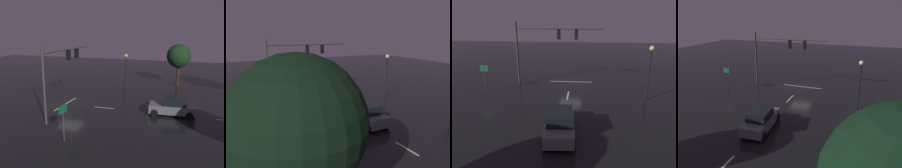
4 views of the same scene
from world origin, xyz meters
TOP-DOWN VIEW (x-y plane):
  - ground_plane at (0.00, 0.00)m, footprint 80.00×80.00m
  - traffic_signal_assembly at (2.82, 0.72)m, footprint 9.23×0.47m
  - lane_dash_far at (0.00, 4.00)m, footprint 0.16×2.20m
  - lane_dash_mid at (0.00, 10.00)m, footprint 0.16×2.20m
  - stop_bar at (0.00, -0.46)m, footprint 5.00×0.16m
  - car_approaching at (-0.03, 10.96)m, footprint 2.16×4.47m
  - street_lamp_left_kerb at (-7.19, 4.43)m, footprint 0.44×0.44m
  - route_sign at (8.24, 3.81)m, footprint 0.90×0.22m
  - tree_left_far at (-12.98, 10.64)m, footprint 3.37×3.37m

SIDE VIEW (x-z plane):
  - ground_plane at x=0.00m, z-range 0.00..0.00m
  - lane_dash_far at x=0.00m, z-range 0.00..0.01m
  - lane_dash_mid at x=0.00m, z-range 0.00..0.01m
  - stop_bar at x=0.00m, z-range 0.00..0.01m
  - car_approaching at x=-0.03m, z-range -0.05..1.65m
  - route_sign at x=8.24m, z-range 0.62..3.44m
  - street_lamp_left_kerb at x=-7.19m, z-range 1.00..5.94m
  - tree_left_far at x=-12.98m, z-range 1.26..7.22m
  - traffic_signal_assembly at x=2.82m, z-range 1.35..8.18m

